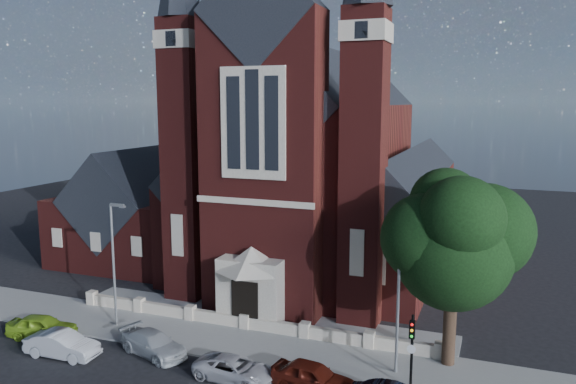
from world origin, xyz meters
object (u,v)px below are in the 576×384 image
church (323,172)px  car_white_suv (234,369)px  parish_hall (140,216)px  traffic_signal (412,343)px  street_tree (455,244)px  car_silver_a (62,345)px  street_lamp_left (114,258)px  car_lime_van (42,326)px  car_dark_red (313,377)px  car_silver_b (153,344)px  street_lamp_right (400,291)px

church → car_white_suv: 23.93m
parish_hall → traffic_signal: parish_hall is taller
street_tree → car_silver_a: bearing=-162.8°
street_lamp_left → car_lime_van: 5.91m
traffic_signal → car_lime_van: bearing=-176.2°
street_lamp_left → car_dark_red: (14.31, -3.22, -3.86)m
parish_hall → street_tree: bearing=-23.3°
car_white_suv → car_silver_b: bearing=84.3°
parish_hall → car_silver_b: 21.14m
parish_hall → car_lime_van: 18.03m
street_lamp_left → car_silver_a: size_ratio=1.86×
street_lamp_right → car_dark_red: 6.24m
street_lamp_right → car_silver_a: street_lamp_right is taller
street_lamp_right → car_lime_van: size_ratio=1.94×
church → car_white_suv: bearing=-84.3°
car_lime_van → car_silver_b: (7.77, 0.41, -0.05)m
traffic_signal → car_white_suv: 9.20m
traffic_signal → car_silver_b: 14.55m
traffic_signal → car_dark_red: bearing=-160.3°
church → car_dark_red: size_ratio=8.10×
car_silver_b → parish_hall: bearing=55.3°
street_lamp_right → car_silver_a: 19.17m
traffic_signal → car_white_suv: bearing=-166.7°
parish_hall → car_dark_red: size_ratio=2.83×
car_white_suv → car_dark_red: (4.15, 0.43, 0.13)m
street_lamp_right → street_tree: bearing=34.3°
street_lamp_right → car_silver_b: (-13.48, -2.64, -3.94)m
car_silver_a → car_silver_b: (4.70, 2.04, -0.06)m
street_tree → car_white_suv: size_ratio=2.45×
street_tree → car_silver_b: 17.72m
street_tree → car_lime_van: street_tree is taller
street_tree → car_white_suv: street_tree is taller
car_silver_b → church: bearing=9.2°
street_tree → car_dark_red: size_ratio=2.48×
church → car_silver_b: size_ratio=7.71×
street_lamp_left → car_silver_b: street_lamp_left is taller
car_dark_red → church: bearing=23.7°
car_white_suv → street_lamp_left: bearing=74.7°
street_lamp_right → car_lime_van: (-21.25, -3.05, -3.89)m
street_tree → car_lime_van: bearing=-168.7°
parish_hall → car_silver_b: bearing=-52.8°
street_lamp_right → traffic_signal: size_ratio=2.02×
church → car_white_suv: (2.26, -22.59, -7.58)m
parish_hall → car_white_suv: 25.62m
street_lamp_right → car_white_suv: size_ratio=1.85×
parish_hall → car_white_suv: (18.26, -17.65, -3.40)m
parish_hall → street_lamp_left: (8.09, -14.00, 0.59)m
street_tree → street_lamp_left: 20.71m
street_tree → car_silver_a: size_ratio=2.46×
street_lamp_right → car_white_suv: (-7.84, -3.65, -3.99)m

